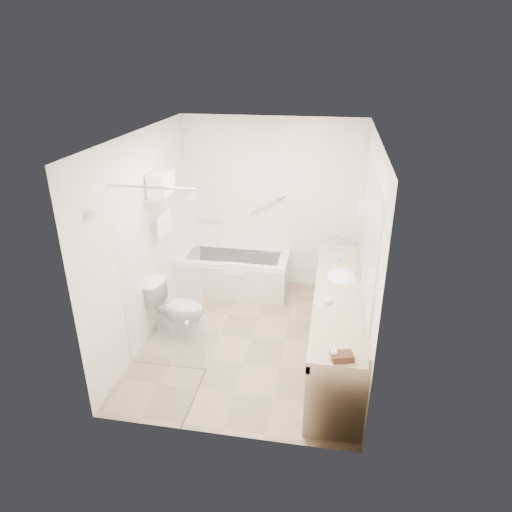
% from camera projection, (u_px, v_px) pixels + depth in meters
% --- Properties ---
extents(floor, '(3.20, 3.20, 0.00)m').
position_uv_depth(floor, '(252.00, 338.00, 5.73)').
color(floor, '#9B7C60').
rests_on(floor, ground).
extents(ceiling, '(2.60, 3.20, 0.10)m').
position_uv_depth(ceiling, '(251.00, 135.00, 4.70)').
color(ceiling, white).
rests_on(ceiling, wall_back).
extents(wall_back, '(2.60, 0.10, 2.50)m').
position_uv_depth(wall_back, '(271.00, 204.00, 6.65)').
color(wall_back, white).
rests_on(wall_back, ground).
extents(wall_front, '(2.60, 0.10, 2.50)m').
position_uv_depth(wall_front, '(217.00, 321.00, 3.78)').
color(wall_front, white).
rests_on(wall_front, ground).
extents(wall_left, '(0.10, 3.20, 2.50)m').
position_uv_depth(wall_left, '(144.00, 239.00, 5.42)').
color(wall_left, white).
rests_on(wall_left, ground).
extents(wall_right, '(0.10, 3.20, 2.50)m').
position_uv_depth(wall_right, '(368.00, 255.00, 5.01)').
color(wall_right, white).
rests_on(wall_right, ground).
extents(bathtub, '(1.60, 0.73, 0.59)m').
position_uv_depth(bathtub, '(234.00, 272.00, 6.81)').
color(bathtub, white).
rests_on(bathtub, floor).
extents(grab_bar_short, '(0.40, 0.03, 0.03)m').
position_uv_depth(grab_bar_short, '(208.00, 221.00, 6.89)').
color(grab_bar_short, silver).
rests_on(grab_bar_short, wall_back).
extents(grab_bar_long, '(0.53, 0.03, 0.33)m').
position_uv_depth(grab_bar_long, '(268.00, 205.00, 6.62)').
color(grab_bar_long, silver).
rests_on(grab_bar_long, wall_back).
extents(shower_enclosure, '(0.96, 0.91, 2.11)m').
position_uv_depth(shower_enclosure, '(173.00, 295.00, 4.56)').
color(shower_enclosure, silver).
rests_on(shower_enclosure, floor).
extents(towel_shelf, '(0.24, 0.55, 0.81)m').
position_uv_depth(towel_shelf, '(161.00, 191.00, 5.50)').
color(towel_shelf, silver).
rests_on(towel_shelf, wall_left).
extents(vanity_counter, '(0.55, 2.70, 0.95)m').
position_uv_depth(vanity_counter, '(338.00, 307.00, 5.17)').
color(vanity_counter, tan).
rests_on(vanity_counter, floor).
extents(sink, '(0.40, 0.52, 0.14)m').
position_uv_depth(sink, '(342.00, 278.00, 5.45)').
color(sink, white).
rests_on(sink, vanity_counter).
extents(faucet, '(0.03, 0.03, 0.14)m').
position_uv_depth(faucet, '(355.00, 270.00, 5.38)').
color(faucet, silver).
rests_on(faucet, vanity_counter).
extents(mirror, '(0.02, 2.00, 1.20)m').
position_uv_depth(mirror, '(370.00, 234.00, 4.75)').
color(mirror, '#B1B5BD').
rests_on(mirror, wall_right).
extents(hairdryer_unit, '(0.08, 0.10, 0.18)m').
position_uv_depth(hairdryer_unit, '(361.00, 208.00, 5.88)').
color(hairdryer_unit, white).
rests_on(hairdryer_unit, wall_right).
extents(toilet, '(0.77, 0.49, 0.71)m').
position_uv_depth(toilet, '(177.00, 308.00, 5.70)').
color(toilet, white).
rests_on(toilet, floor).
extents(amenity_basket, '(0.22, 0.17, 0.06)m').
position_uv_depth(amenity_basket, '(342.00, 357.00, 3.94)').
color(amenity_basket, '#452618').
rests_on(amenity_basket, vanity_counter).
extents(soap_bottle_a, '(0.06, 0.12, 0.05)m').
position_uv_depth(soap_bottle_a, '(333.00, 356.00, 3.96)').
color(soap_bottle_a, white).
rests_on(soap_bottle_a, vanity_counter).
extents(soap_bottle_b, '(0.12, 0.13, 0.09)m').
position_uv_depth(soap_bottle_b, '(328.00, 299.00, 4.83)').
color(soap_bottle_b, white).
rests_on(soap_bottle_b, vanity_counter).
extents(water_bottle_left, '(0.06, 0.06, 0.18)m').
position_uv_depth(water_bottle_left, '(339.00, 266.00, 5.49)').
color(water_bottle_left, silver).
rests_on(water_bottle_left, vanity_counter).
extents(water_bottle_mid, '(0.05, 0.05, 0.17)m').
position_uv_depth(water_bottle_mid, '(337.00, 242.00, 6.18)').
color(water_bottle_mid, silver).
rests_on(water_bottle_mid, vanity_counter).
extents(water_bottle_right, '(0.05, 0.05, 0.17)m').
position_uv_depth(water_bottle_right, '(330.00, 243.00, 6.16)').
color(water_bottle_right, silver).
rests_on(water_bottle_right, vanity_counter).
extents(drinking_glass_near, '(0.06, 0.06, 0.08)m').
position_uv_depth(drinking_glass_near, '(338.00, 255.00, 5.88)').
color(drinking_glass_near, silver).
rests_on(drinking_glass_near, vanity_counter).
extents(drinking_glass_far, '(0.08, 0.08, 0.09)m').
position_uv_depth(drinking_glass_far, '(339.00, 259.00, 5.74)').
color(drinking_glass_far, silver).
rests_on(drinking_glass_far, vanity_counter).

